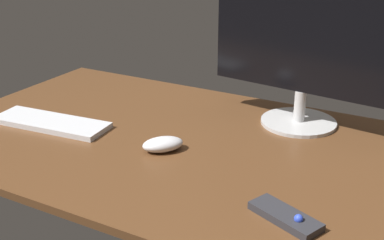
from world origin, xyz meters
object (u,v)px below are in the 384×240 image
media_remote (286,216)px  computer_mouse (163,144)px  monitor (306,40)px  keyboard (51,123)px

media_remote → computer_mouse: bearing=-179.8°
monitor → computer_mouse: 48.83cm
monitor → media_remote: bearing=-68.5°
monitor → keyboard: (-62.88, -35.93, -24.30)cm
keyboard → computer_mouse: computer_mouse is taller
computer_mouse → monitor: bearing=6.4°
computer_mouse → media_remote: 41.70cm
monitor → keyboard: bearing=-143.6°
keyboard → monitor: bearing=24.3°
monitor → keyboard: 76.39cm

